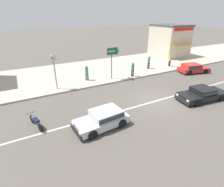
% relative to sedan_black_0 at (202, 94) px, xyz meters
% --- Properties ---
extents(ground_plane, '(160.00, 160.00, 0.00)m').
position_rel_sedan_black_0_xyz_m(ground_plane, '(-3.56, 1.60, -0.53)').
color(ground_plane, '#544F47').
extents(lane_centre_stripe, '(50.40, 0.14, 0.01)m').
position_rel_sedan_black_0_xyz_m(lane_centre_stripe, '(-3.56, 1.60, -0.53)').
color(lane_centre_stripe, silver).
rests_on(lane_centre_stripe, ground).
extents(kerb_strip, '(68.00, 10.00, 0.15)m').
position_rel_sedan_black_0_xyz_m(kerb_strip, '(-3.56, 11.95, -0.46)').
color(kerb_strip, '#ADA393').
rests_on(kerb_strip, ground).
extents(sedan_black_0, '(4.56, 2.28, 1.06)m').
position_rel_sedan_black_0_xyz_m(sedan_black_0, '(0.00, 0.00, 0.00)').
color(sedan_black_0, black).
rests_on(sedan_black_0, ground).
extents(hatchback_red_1, '(3.98, 2.53, 1.10)m').
position_rel_sedan_black_0_xyz_m(hatchback_red_1, '(5.61, 5.49, 0.05)').
color(hatchback_red_1, red).
rests_on(hatchback_red_1, ground).
extents(hatchback_silver_4, '(3.69, 2.01, 1.10)m').
position_rel_sedan_black_0_xyz_m(hatchback_silver_4, '(-9.19, 0.50, 0.05)').
color(hatchback_silver_4, '#B7BABF').
rests_on(hatchback_silver_4, ground).
extents(motorcycle_0, '(0.74, 1.88, 0.80)m').
position_rel_sedan_black_0_xyz_m(motorcycle_0, '(-13.12, 2.49, -0.11)').
color(motorcycle_0, black).
rests_on(motorcycle_0, ground).
extents(street_clock, '(0.58, 0.22, 3.29)m').
position_rel_sedan_black_0_xyz_m(street_clock, '(-10.56, 7.91, 2.02)').
color(street_clock, '#9E9EA3').
rests_on(street_clock, kerb_strip).
extents(arrow_signboard, '(1.47, 0.81, 3.45)m').
position_rel_sedan_black_0_xyz_m(arrow_signboard, '(-4.00, 7.93, 2.51)').
color(arrow_signboard, '#4C4C51').
rests_on(arrow_signboard, kerb_strip).
extents(pedestrian_near_clock, '(0.34, 0.34, 1.65)m').
position_rel_sedan_black_0_xyz_m(pedestrian_near_clock, '(-7.13, 8.81, 0.58)').
color(pedestrian_near_clock, '#333338').
rests_on(pedestrian_near_clock, kerb_strip).
extents(pedestrian_mid_kerb, '(0.34, 0.34, 1.58)m').
position_rel_sedan_black_0_xyz_m(pedestrian_mid_kerb, '(4.79, 8.59, 0.53)').
color(pedestrian_mid_kerb, '#333338').
rests_on(pedestrian_mid_kerb, kerb_strip).
extents(pedestrian_by_shop, '(0.34, 0.34, 1.65)m').
position_rel_sedan_black_0_xyz_m(pedestrian_by_shop, '(-2.05, 7.54, 0.58)').
color(pedestrian_by_shop, '#232838').
rests_on(pedestrian_by_shop, kerb_strip).
extents(pedestrian_far_end, '(0.34, 0.34, 1.71)m').
position_rel_sedan_black_0_xyz_m(pedestrian_far_end, '(1.54, 9.10, 0.61)').
color(pedestrian_far_end, '#333338').
rests_on(pedestrian_far_end, kerb_strip).
extents(shopfront_far_kios, '(4.92, 6.05, 4.99)m').
position_rel_sedan_black_0_xyz_m(shopfront_far_kios, '(9.64, 13.83, 2.11)').
color(shopfront_far_kios, beige).
rests_on(shopfront_far_kios, kerb_strip).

